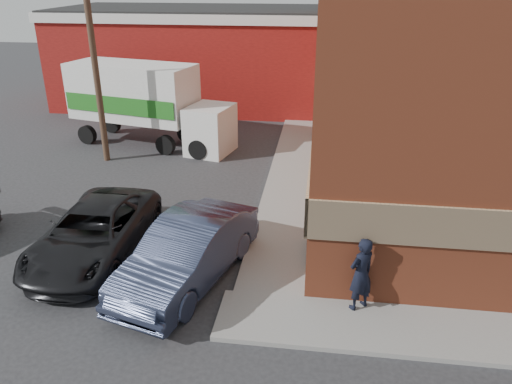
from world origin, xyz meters
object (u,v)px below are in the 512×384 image
at_px(sedan, 188,252).
at_px(suv_a, 94,233).
at_px(man, 361,274).
at_px(utility_pole, 93,48).
at_px(warehouse, 198,56).
at_px(box_truck, 147,100).

height_order(sedan, suv_a, sedan).
relative_size(man, sedan, 0.36).
bearing_deg(man, utility_pole, -81.12).
bearing_deg(warehouse, box_truck, -92.04).
relative_size(utility_pole, sedan, 1.75).
distance_m(man, sedan, 4.44).
xyz_separation_m(utility_pole, man, (10.30, -9.25, -3.69)).
bearing_deg(suv_a, sedan, -16.04).
relative_size(sedan, suv_a, 0.96).
distance_m(warehouse, box_truck, 8.70).
relative_size(suv_a, box_truck, 0.69).
relative_size(man, suv_a, 0.35).
bearing_deg(suv_a, warehouse, 94.51).
height_order(man, sedan, man).
bearing_deg(sedan, warehouse, 118.84).
bearing_deg(sedan, box_truck, 129.67).
bearing_deg(utility_pole, sedan, -55.10).
distance_m(man, box_truck, 14.77).
distance_m(utility_pole, box_truck, 3.69).
distance_m(utility_pole, sedan, 11.07).
xyz_separation_m(utility_pole, box_truck, (1.19, 2.33, -2.60)).
distance_m(warehouse, utility_pole, 11.27).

